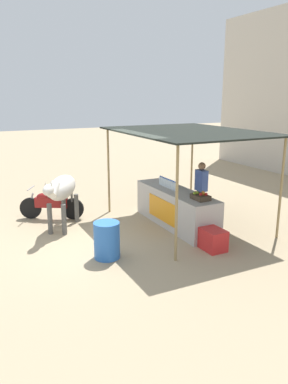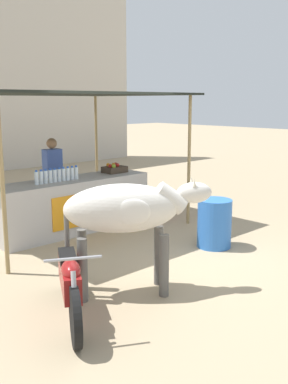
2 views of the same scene
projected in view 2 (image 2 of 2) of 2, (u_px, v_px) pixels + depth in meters
ground_plane at (158, 260)px, 6.75m from camera, size 60.00×60.00×0.00m
stall_counter at (73, 205)px, 8.21m from camera, size 3.00×0.82×0.96m
stall_awning at (60, 98)px, 8.04m from camera, size 4.20×3.20×2.49m
water_bottle_row at (57, 175)px, 7.82m from camera, size 0.88×0.07×0.25m
fruit_crate at (114, 169)px, 8.84m from camera, size 0.44×0.32×0.18m
vendor_behind_counter at (53, 179)px, 8.72m from camera, size 0.34×0.22×1.65m
cooler_box at (147, 203)px, 9.39m from camera, size 0.60×0.44×0.48m
water_barrel at (214, 223)px, 7.30m from camera, size 0.55×0.55×0.79m
cow at (127, 212)px, 5.42m from camera, size 1.70×1.34×1.44m
motorcycle_parked at (70, 282)px, 4.85m from camera, size 0.99×1.61×0.90m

